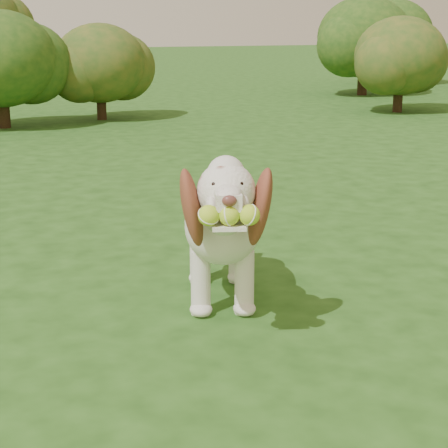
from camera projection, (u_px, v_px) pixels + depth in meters
name	position (u px, v px, depth m)	size (l,w,h in m)	color
ground	(280.00, 331.00, 3.41)	(80.00, 80.00, 0.00)	#1E4313
dog	(221.00, 219.00, 3.63)	(0.70, 1.23, 0.82)	silver
shrub_d	(400.00, 56.00, 11.55)	(1.42, 1.42, 1.47)	#382314
shrub_b	(0.00, 59.00, 9.77)	(1.48, 1.48, 1.54)	#382314
shrub_c	(100.00, 63.00, 10.64)	(1.32, 1.32, 1.36)	#382314
shrub_h	(392.00, 34.00, 16.79)	(1.83, 1.83, 1.89)	#382314
shrub_f	(364.00, 37.00, 14.27)	(1.79, 1.79, 1.86)	#382314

